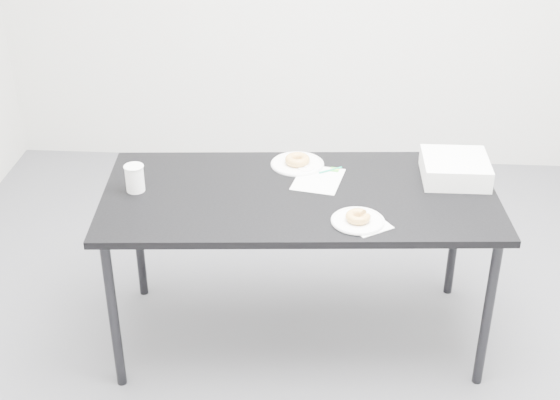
# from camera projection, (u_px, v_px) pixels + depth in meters

# --- Properties ---
(floor) EXTENTS (4.00, 4.00, 0.00)m
(floor) POSITION_uv_depth(u_px,v_px,m) (292.00, 346.00, 3.69)
(floor) COLOR #525258
(floor) RESTS_ON ground
(table) EXTENTS (1.76, 0.93, 0.78)m
(table) POSITION_uv_depth(u_px,v_px,m) (299.00, 204.00, 3.41)
(table) COLOR black
(table) RESTS_ON floor
(scorecard) EXTENTS (0.25, 0.29, 0.00)m
(scorecard) POSITION_uv_depth(u_px,v_px,m) (318.00, 179.00, 3.49)
(scorecard) COLOR white
(scorecard) RESTS_ON table
(logo_patch) EXTENTS (0.05, 0.05, 0.00)m
(logo_patch) POSITION_uv_depth(u_px,v_px,m) (335.00, 170.00, 3.57)
(logo_patch) COLOR green
(logo_patch) RESTS_ON scorecard
(pen) EXTENTS (0.11, 0.07, 0.01)m
(pen) POSITION_uv_depth(u_px,v_px,m) (330.00, 170.00, 3.56)
(pen) COLOR #0D936D
(pen) RESTS_ON scorecard
(napkin) EXTENTS (0.21, 0.21, 0.00)m
(napkin) POSITION_uv_depth(u_px,v_px,m) (368.00, 224.00, 3.15)
(napkin) COLOR white
(napkin) RESTS_ON table
(plate_near) EXTENTS (0.22, 0.22, 0.01)m
(plate_near) POSITION_uv_depth(u_px,v_px,m) (358.00, 221.00, 3.16)
(plate_near) COLOR white
(plate_near) RESTS_ON napkin
(donut_near) EXTENTS (0.14, 0.14, 0.03)m
(donut_near) POSITION_uv_depth(u_px,v_px,m) (358.00, 217.00, 3.15)
(donut_near) COLOR gold
(donut_near) RESTS_ON plate_near
(plate_far) EXTENTS (0.25, 0.25, 0.01)m
(plate_far) POSITION_uv_depth(u_px,v_px,m) (297.00, 164.00, 3.61)
(plate_far) COLOR white
(plate_far) RESTS_ON table
(donut_far) EXTENTS (0.12, 0.12, 0.04)m
(donut_far) POSITION_uv_depth(u_px,v_px,m) (297.00, 160.00, 3.60)
(donut_far) COLOR gold
(donut_far) RESTS_ON plate_far
(coffee_cup) EXTENTS (0.08, 0.08, 0.12)m
(coffee_cup) POSITION_uv_depth(u_px,v_px,m) (135.00, 178.00, 3.37)
(coffee_cup) COLOR white
(coffee_cup) RESTS_ON table
(cup_lid) EXTENTS (0.08, 0.08, 0.01)m
(cup_lid) POSITION_uv_depth(u_px,v_px,m) (306.00, 168.00, 3.58)
(cup_lid) COLOR white
(cup_lid) RESTS_ON table
(bakery_box) EXTENTS (0.29, 0.29, 0.10)m
(bakery_box) POSITION_uv_depth(u_px,v_px,m) (455.00, 168.00, 3.48)
(bakery_box) COLOR white
(bakery_box) RESTS_ON table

